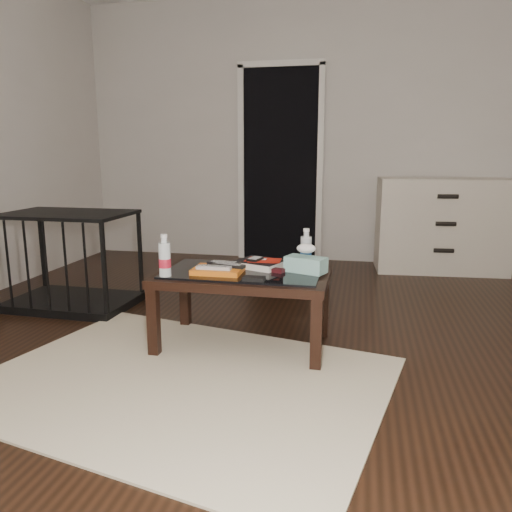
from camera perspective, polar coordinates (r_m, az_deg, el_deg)
The scene contains 19 objects.
ground at distance 3.07m, azimuth 2.55°, elevation -10.07°, with size 5.00×5.00×0.00m, color black.
room_shell at distance 2.89m, azimuth 2.86°, elevation 21.24°, with size 5.00×5.00×5.00m.
doorway at distance 5.35m, azimuth 2.81°, elevation 10.51°, with size 0.90×0.08×2.07m.
coffee_table at distance 2.94m, azimuth -1.49°, elevation -2.92°, with size 1.00×0.60×0.46m.
rug at distance 2.63m, azimuth -8.57°, elevation -13.96°, with size 2.00×1.50×0.01m, color beige.
dresser at distance 5.15m, azimuth 20.41°, elevation 3.32°, with size 1.23×0.58×0.90m.
pet_crate at distance 3.99m, azimuth -20.32°, elevation -2.18°, with size 0.91×0.62×0.71m.
magazines at distance 2.89m, azimuth -4.35°, elevation -1.61°, with size 0.28×0.21×0.03m, color orange.
remote_silver at distance 2.84m, azimuth -4.85°, elevation -1.31°, with size 0.20×0.05×0.02m, color #AFAEB3.
remote_black_front at distance 2.89m, azimuth -3.16°, elevation -1.04°, with size 0.20×0.05×0.02m, color black.
remote_black_back at distance 2.95m, azimuth -3.69°, elevation -0.80°, with size 0.20×0.05×0.02m, color black.
textbook at distance 3.00m, azimuth 0.48°, elevation -0.90°, with size 0.25×0.20×0.05m, color black.
dvd_mailers at distance 3.00m, azimuth 0.71°, elevation -0.42°, with size 0.19×0.14×0.01m, color #AC190B.
ipod at distance 2.96m, azimuth -0.11°, elevation -0.33°, with size 0.06×0.10×0.02m, color black.
flip_phone at distance 2.89m, azimuth 2.35°, elevation -1.64°, with size 0.09×0.05×0.02m, color black.
wallet at distance 2.70m, azimuth -0.24°, elevation -2.61°, with size 0.12×0.07×0.02m, color black.
water_bottle_left at distance 2.82m, azimuth -10.40°, elevation 0.08°, with size 0.07×0.07×0.24m, color silver.
water_bottle_right at distance 3.00m, azimuth 5.74°, elevation 0.89°, with size 0.07×0.07×0.24m, color #B5BCC0.
tissue_box at distance 2.90m, azimuth 5.72°, elevation -0.97°, with size 0.23×0.12×0.09m, color teal.
Camera 1 is at (0.46, -2.82, 1.15)m, focal length 35.00 mm.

